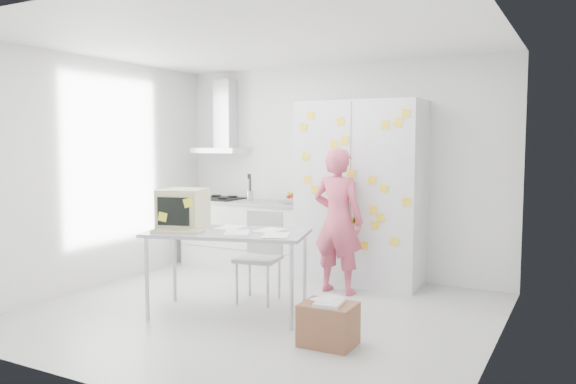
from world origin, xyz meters
The scene contains 10 objects.
floor centered at (0.00, 0.00, -0.01)m, with size 4.50×4.00×0.02m, color silver.
walls centered at (0.00, 0.72, 1.35)m, with size 4.52×4.01×2.70m.
ceiling centered at (0.00, 0.00, 2.70)m, with size 4.50×4.00×0.02m, color white.
counter_run centered at (-1.20, 1.70, 0.47)m, with size 1.84×0.63×1.28m.
range_hood centered at (-1.65, 1.84, 1.96)m, with size 0.70×0.48×1.01m.
tall_cabinet centered at (0.45, 1.67, 1.10)m, with size 1.50×0.68×2.20m.
person centered at (0.40, 1.10, 0.83)m, with size 0.60×0.40×1.65m, color #D05169.
desk centered at (-0.54, -0.23, 0.94)m, with size 1.71×1.17×1.24m.
chair centered at (-0.21, 0.43, 0.54)m, with size 0.50×0.50×0.96m.
cardboard_box centered at (1.00, -0.49, 0.19)m, with size 0.45×0.37×0.39m.
Camera 1 is at (2.89, -4.71, 1.70)m, focal length 35.00 mm.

